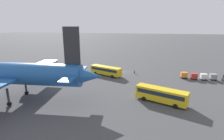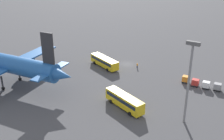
# 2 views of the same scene
# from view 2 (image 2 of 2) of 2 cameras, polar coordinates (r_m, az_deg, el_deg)

# --- Properties ---
(ground_plane) EXTENTS (600.00, 600.00, 0.00)m
(ground_plane) POSITION_cam_2_polar(r_m,az_deg,el_deg) (94.18, 3.03, 1.22)
(ground_plane) COLOR #424244
(airplane) EXTENTS (43.94, 37.39, 17.12)m
(airplane) POSITION_cam_2_polar(r_m,az_deg,el_deg) (83.09, -20.87, 1.29)
(airplane) COLOR #1E5193
(airplane) RESTS_ON ground
(shuttle_bus_near) EXTENTS (12.10, 7.16, 3.12)m
(shuttle_bus_near) POSITION_cam_2_polar(r_m,az_deg,el_deg) (91.33, -1.55, 1.79)
(shuttle_bus_near) COLOR gold
(shuttle_bus_near) RESTS_ON ground
(shuttle_bus_far) EXTENTS (11.85, 6.69, 3.38)m
(shuttle_bus_far) POSITION_cam_2_polar(r_m,az_deg,el_deg) (68.15, 2.54, -6.15)
(shuttle_bus_far) COLOR gold
(shuttle_bus_far) RESTS_ON ground
(worker_person) EXTENTS (0.38, 0.38, 1.74)m
(worker_person) POSITION_cam_2_polar(r_m,az_deg,el_deg) (91.10, 5.15, 0.95)
(worker_person) COLOR #1E1E2D
(worker_person) RESTS_ON ground
(cargo_cart_grey) EXTENTS (2.10, 1.80, 2.06)m
(cargo_cart_grey) POSITION_cam_2_polar(r_m,az_deg,el_deg) (81.53, 20.64, -3.16)
(cargo_cart_grey) COLOR #38383D
(cargo_cart_grey) RESTS_ON ground
(cargo_cart_white) EXTENTS (2.10, 1.80, 2.06)m
(cargo_cart_white) POSITION_cam_2_polar(r_m,az_deg,el_deg) (81.54, 18.56, -2.84)
(cargo_cart_white) COLOR #38383D
(cargo_cart_white) RESTS_ON ground
(cargo_cart_red) EXTENTS (2.10, 1.80, 2.06)m
(cargo_cart_red) POSITION_cam_2_polar(r_m,az_deg,el_deg) (82.05, 16.57, -2.41)
(cargo_cart_red) COLOR #38383D
(cargo_cart_red) RESTS_ON ground
(cargo_cart_orange) EXTENTS (2.10, 1.80, 2.06)m
(cargo_cart_orange) POSITION_cam_2_polar(r_m,az_deg,el_deg) (83.35, 14.77, -1.77)
(cargo_cart_orange) COLOR #38383D
(cargo_cart_orange) RESTS_ON ground
(light_pole) EXTENTS (2.80, 0.70, 18.80)m
(light_pole) POSITION_cam_2_polar(r_m,az_deg,el_deg) (60.59, 15.45, -1.04)
(light_pole) COLOR slate
(light_pole) RESTS_ON ground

